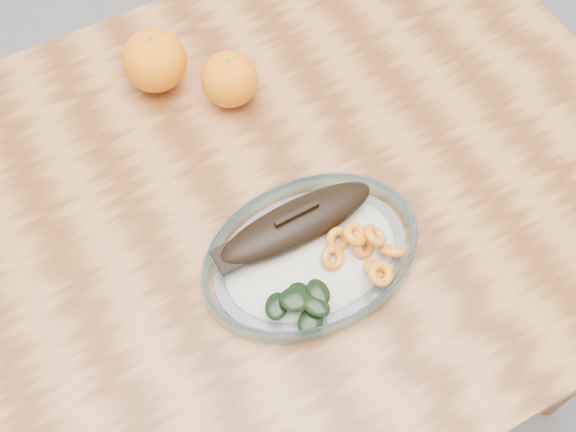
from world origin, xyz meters
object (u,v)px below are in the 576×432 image
(plated_meal, at_px, (311,253))
(dining_table, at_px, (232,248))
(orange_left, at_px, (154,61))
(orange_right, at_px, (229,79))

(plated_meal, bearing_deg, dining_table, 119.95)
(plated_meal, relative_size, orange_left, 5.60)
(plated_meal, xyz_separation_m, orange_right, (0.03, 0.28, 0.02))
(plated_meal, xyz_separation_m, orange_left, (-0.05, 0.36, 0.03))
(plated_meal, bearing_deg, orange_left, 98.55)
(plated_meal, height_order, orange_right, orange_right)
(plated_meal, distance_m, orange_right, 0.28)
(dining_table, bearing_deg, plated_meal, -60.38)
(dining_table, xyz_separation_m, plated_meal, (0.06, -0.11, 0.12))
(plated_meal, distance_m, orange_left, 0.36)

